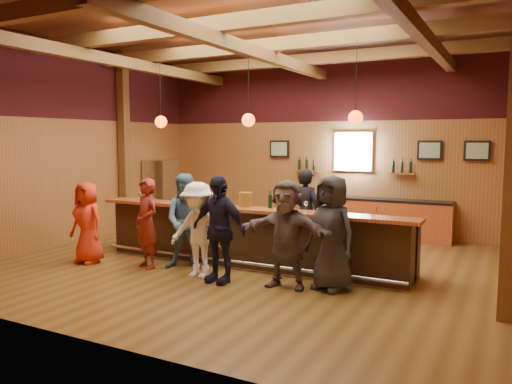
% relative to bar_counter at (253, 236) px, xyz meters
% --- Properties ---
extents(room, '(9.04, 9.00, 4.52)m').
position_rel_bar_counter_xyz_m(room, '(-0.02, -0.09, 2.69)').
color(room, brown).
rests_on(room, ground).
extents(bar_counter, '(6.30, 1.07, 1.11)m').
position_rel_bar_counter_xyz_m(bar_counter, '(0.00, 0.00, 0.00)').
color(bar_counter, black).
rests_on(bar_counter, ground).
extents(back_bar_cabinet, '(4.00, 0.52, 0.95)m').
position_rel_bar_counter_xyz_m(back_bar_cabinet, '(1.18, 3.57, -0.05)').
color(back_bar_cabinet, '#983E1B').
rests_on(back_bar_cabinet, ground).
extents(window, '(0.95, 0.09, 0.95)m').
position_rel_bar_counter_xyz_m(window, '(0.78, 3.80, 1.53)').
color(window, silver).
rests_on(window, room).
extents(framed_pictures, '(5.35, 0.05, 0.45)m').
position_rel_bar_counter_xyz_m(framed_pictures, '(1.65, 3.79, 1.58)').
color(framed_pictures, black).
rests_on(framed_pictures, room).
extents(wine_shelves, '(3.00, 0.18, 0.30)m').
position_rel_bar_counter_xyz_m(wine_shelves, '(0.78, 3.73, 1.10)').
color(wine_shelves, '#983E1B').
rests_on(wine_shelves, room).
extents(pendant_lights, '(4.24, 0.24, 1.37)m').
position_rel_bar_counter_xyz_m(pendant_lights, '(-0.02, -0.15, 2.19)').
color(pendant_lights, black).
rests_on(pendant_lights, room).
extents(stainless_fridge, '(0.70, 0.70, 1.80)m').
position_rel_bar_counter_xyz_m(stainless_fridge, '(-4.12, 2.45, 0.38)').
color(stainless_fridge, silver).
rests_on(stainless_fridge, ground).
extents(customer_orange, '(0.79, 0.54, 1.55)m').
position_rel_bar_counter_xyz_m(customer_orange, '(-2.82, -1.42, 0.25)').
color(customer_orange, red).
rests_on(customer_orange, ground).
extents(customer_redvest, '(0.70, 0.57, 1.64)m').
position_rel_bar_counter_xyz_m(customer_redvest, '(-1.56, -1.19, 0.30)').
color(customer_redvest, maroon).
rests_on(customer_redvest, ground).
extents(customer_denim, '(1.04, 0.94, 1.74)m').
position_rel_bar_counter_xyz_m(customer_denim, '(-0.89, -0.87, 0.35)').
color(customer_denim, '#45708B').
rests_on(customer_denim, ground).
extents(customer_white, '(1.06, 0.61, 1.63)m').
position_rel_bar_counter_xyz_m(customer_white, '(-0.40, -1.26, 0.29)').
color(customer_white, white).
rests_on(customer_white, ground).
extents(customer_navy, '(1.08, 0.55, 1.77)m').
position_rel_bar_counter_xyz_m(customer_navy, '(0.08, -1.37, 0.36)').
color(customer_navy, black).
rests_on(customer_navy, ground).
extents(customer_brown, '(1.63, 0.60, 1.73)m').
position_rel_bar_counter_xyz_m(customer_brown, '(1.19, -1.14, 0.34)').
color(customer_brown, '#5B4D48').
rests_on(customer_brown, ground).
extents(customer_dark, '(1.02, 0.83, 1.80)m').
position_rel_bar_counter_xyz_m(customer_dark, '(1.86, -0.92, 0.38)').
color(customer_dark, '#2B2B2E').
rests_on(customer_dark, ground).
extents(bartender, '(0.73, 0.56, 1.77)m').
position_rel_bar_counter_xyz_m(bartender, '(0.67, 0.99, 0.37)').
color(bartender, black).
rests_on(bartender, ground).
extents(ice_bucket, '(0.24, 0.24, 0.27)m').
position_rel_bar_counter_xyz_m(ice_bucket, '(-0.05, -0.21, 0.72)').
color(ice_bucket, brown).
rests_on(ice_bucket, bar_counter).
extents(bottle_a, '(0.07, 0.07, 0.32)m').
position_rel_bar_counter_xyz_m(bottle_a, '(0.44, -0.18, 0.71)').
color(bottle_a, black).
rests_on(bottle_a, bar_counter).
extents(bottle_b, '(0.08, 0.08, 0.35)m').
position_rel_bar_counter_xyz_m(bottle_b, '(0.67, -0.18, 0.73)').
color(bottle_b, black).
rests_on(bottle_b, bar_counter).
extents(glass_a, '(0.08, 0.08, 0.17)m').
position_rel_bar_counter_xyz_m(glass_a, '(-2.41, -0.37, 0.71)').
color(glass_a, silver).
rests_on(glass_a, bar_counter).
extents(glass_b, '(0.08, 0.08, 0.17)m').
position_rel_bar_counter_xyz_m(glass_b, '(-2.22, -0.32, 0.71)').
color(glass_b, silver).
rests_on(glass_b, bar_counter).
extents(glass_c, '(0.08, 0.08, 0.17)m').
position_rel_bar_counter_xyz_m(glass_c, '(-1.47, -0.38, 0.71)').
color(glass_c, silver).
rests_on(glass_c, bar_counter).
extents(glass_d, '(0.07, 0.07, 0.16)m').
position_rel_bar_counter_xyz_m(glass_d, '(-0.88, -0.32, 0.70)').
color(glass_d, silver).
rests_on(glass_d, bar_counter).
extents(glass_e, '(0.07, 0.07, 0.17)m').
position_rel_bar_counter_xyz_m(glass_e, '(-0.41, -0.32, 0.71)').
color(glass_e, silver).
rests_on(glass_e, bar_counter).
extents(glass_f, '(0.07, 0.07, 0.17)m').
position_rel_bar_counter_xyz_m(glass_f, '(1.00, -0.29, 0.71)').
color(glass_f, silver).
rests_on(glass_f, bar_counter).
extents(glass_g, '(0.08, 0.08, 0.18)m').
position_rel_bar_counter_xyz_m(glass_g, '(1.18, -0.28, 0.72)').
color(glass_g, silver).
rests_on(glass_g, bar_counter).
extents(glass_h, '(0.09, 0.09, 0.19)m').
position_rel_bar_counter_xyz_m(glass_h, '(1.76, -0.26, 0.73)').
color(glass_h, silver).
rests_on(glass_h, bar_counter).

